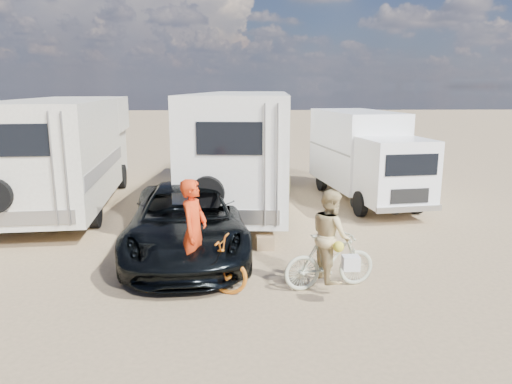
{
  "coord_description": "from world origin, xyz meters",
  "views": [
    {
      "loc": [
        -0.17,
        -8.14,
        3.68
      ],
      "look_at": [
        0.36,
        2.73,
        1.3
      ],
      "focal_mm": 33.88,
      "sensor_mm": 36.0,
      "label": 1
    }
  ],
  "objects_px": {
    "rider_woman": "(330,244)",
    "dark_suv": "(187,220)",
    "box_truck": "(366,157)",
    "bike_parked": "(377,199)",
    "bike_woman": "(330,261)",
    "crate": "(265,242)",
    "rv_main": "(244,149)",
    "cooler": "(181,231)",
    "bike_man": "(195,263)",
    "rv_left": "(67,154)",
    "rider_man": "(194,241)"
  },
  "relations": [
    {
      "from": "rider_woman",
      "to": "dark_suv",
      "type": "bearing_deg",
      "value": 41.18
    },
    {
      "from": "box_truck",
      "to": "bike_parked",
      "type": "relative_size",
      "value": 3.77
    },
    {
      "from": "bike_woman",
      "to": "crate",
      "type": "bearing_deg",
      "value": 12.3
    },
    {
      "from": "rv_main",
      "to": "rider_woman",
      "type": "relative_size",
      "value": 5.59
    },
    {
      "from": "dark_suv",
      "to": "crate",
      "type": "height_order",
      "value": "dark_suv"
    },
    {
      "from": "rider_woman",
      "to": "cooler",
      "type": "height_order",
      "value": "rider_woman"
    },
    {
      "from": "crate",
      "to": "box_truck",
      "type": "bearing_deg",
      "value": 52.37
    },
    {
      "from": "bike_woman",
      "to": "rider_woman",
      "type": "distance_m",
      "value": 0.32
    },
    {
      "from": "dark_suv",
      "to": "bike_woman",
      "type": "bearing_deg",
      "value": -40.21
    },
    {
      "from": "box_truck",
      "to": "dark_suv",
      "type": "xyz_separation_m",
      "value": [
        -5.33,
        -4.85,
        -0.68
      ]
    },
    {
      "from": "bike_woman",
      "to": "rv_main",
      "type": "bearing_deg",
      "value": -0.92
    },
    {
      "from": "rv_main",
      "to": "bike_man",
      "type": "relative_size",
      "value": 4.73
    },
    {
      "from": "rv_left",
      "to": "crate",
      "type": "bearing_deg",
      "value": -41.69
    },
    {
      "from": "rv_main",
      "to": "rider_woman",
      "type": "distance_m",
      "value": 7.2
    },
    {
      "from": "rider_man",
      "to": "rider_woman",
      "type": "height_order",
      "value": "rider_man"
    },
    {
      "from": "crate",
      "to": "cooler",
      "type": "bearing_deg",
      "value": 157.63
    },
    {
      "from": "crate",
      "to": "rv_left",
      "type": "bearing_deg",
      "value": 142.99
    },
    {
      "from": "rv_left",
      "to": "dark_suv",
      "type": "height_order",
      "value": "rv_left"
    },
    {
      "from": "rv_left",
      "to": "crate",
      "type": "xyz_separation_m",
      "value": [
        5.85,
        -4.41,
        -1.49
      ]
    },
    {
      "from": "bike_parked",
      "to": "cooler",
      "type": "bearing_deg",
      "value": 138.96
    },
    {
      "from": "crate",
      "to": "rv_main",
      "type": "bearing_deg",
      "value": 94.36
    },
    {
      "from": "rider_man",
      "to": "rider_woman",
      "type": "bearing_deg",
      "value": -72.64
    },
    {
      "from": "rv_main",
      "to": "bike_parked",
      "type": "relative_size",
      "value": 5.94
    },
    {
      "from": "bike_parked",
      "to": "crate",
      "type": "distance_m",
      "value": 4.72
    },
    {
      "from": "rv_main",
      "to": "box_truck",
      "type": "distance_m",
      "value": 3.95
    },
    {
      "from": "bike_woman",
      "to": "cooler",
      "type": "xyz_separation_m",
      "value": [
        -3.07,
        3.12,
        -0.33
      ]
    },
    {
      "from": "rv_left",
      "to": "rider_woman",
      "type": "relative_size",
      "value": 5.07
    },
    {
      "from": "box_truck",
      "to": "cooler",
      "type": "relative_size",
      "value": 12.07
    },
    {
      "from": "box_truck",
      "to": "rider_woman",
      "type": "xyz_separation_m",
      "value": [
        -2.53,
        -6.92,
        -0.59
      ]
    },
    {
      "from": "dark_suv",
      "to": "crate",
      "type": "bearing_deg",
      "value": 3.14
    },
    {
      "from": "bike_woman",
      "to": "cooler",
      "type": "distance_m",
      "value": 4.39
    },
    {
      "from": "rv_main",
      "to": "dark_suv",
      "type": "bearing_deg",
      "value": -100.54
    },
    {
      "from": "bike_woman",
      "to": "rider_man",
      "type": "relative_size",
      "value": 0.93
    },
    {
      "from": "bike_man",
      "to": "bike_parked",
      "type": "height_order",
      "value": "bike_man"
    },
    {
      "from": "box_truck",
      "to": "rider_man",
      "type": "relative_size",
      "value": 3.16
    },
    {
      "from": "rv_left",
      "to": "rv_main",
      "type": "bearing_deg",
      "value": -1.52
    },
    {
      "from": "rv_left",
      "to": "bike_woman",
      "type": "bearing_deg",
      "value": -48.84
    },
    {
      "from": "bike_man",
      "to": "rider_woman",
      "type": "distance_m",
      "value": 2.51
    },
    {
      "from": "box_truck",
      "to": "bike_parked",
      "type": "xyz_separation_m",
      "value": [
        -0.03,
        -1.53,
        -1.02
      ]
    },
    {
      "from": "rv_main",
      "to": "rv_left",
      "type": "xyz_separation_m",
      "value": [
        -5.5,
        -0.3,
        -0.09
      ]
    },
    {
      "from": "rider_man",
      "to": "cooler",
      "type": "xyz_separation_m",
      "value": [
        -0.58,
        3.1,
        -0.75
      ]
    },
    {
      "from": "bike_man",
      "to": "rider_man",
      "type": "xyz_separation_m",
      "value": [
        0.0,
        0.0,
        0.43
      ]
    },
    {
      "from": "bike_man",
      "to": "bike_woman",
      "type": "distance_m",
      "value": 2.49
    },
    {
      "from": "dark_suv",
      "to": "bike_parked",
      "type": "height_order",
      "value": "dark_suv"
    },
    {
      "from": "dark_suv",
      "to": "crate",
      "type": "xyz_separation_m",
      "value": [
        1.76,
        0.21,
        -0.6
      ]
    },
    {
      "from": "rider_man",
      "to": "bike_parked",
      "type": "height_order",
      "value": "rider_man"
    },
    {
      "from": "crate",
      "to": "dark_suv",
      "type": "bearing_deg",
      "value": -173.21
    },
    {
      "from": "bike_parked",
      "to": "bike_man",
      "type": "bearing_deg",
      "value": 163.9
    },
    {
      "from": "rider_woman",
      "to": "bike_woman",
      "type": "bearing_deg",
      "value": -12.26
    },
    {
      "from": "bike_woman",
      "to": "bike_parked",
      "type": "xyz_separation_m",
      "value": [
        2.5,
        5.4,
        -0.11
      ]
    }
  ]
}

